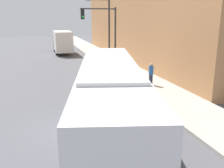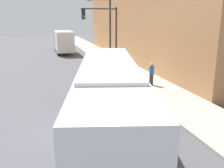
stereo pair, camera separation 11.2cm
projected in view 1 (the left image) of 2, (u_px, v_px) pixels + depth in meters
The scene contains 10 objects.
ground_plane at pixel (82, 129), 11.63m from camera, with size 120.00×120.00×0.00m, color #515156.
sidewalk at pixel (103, 57), 31.82m from camera, with size 3.38×70.00×0.17m.
building_facade at pixel (145, 19), 29.89m from camera, with size 6.00×33.71×9.59m.
city_bus at pixel (110, 92), 10.94m from camera, with size 5.27×12.44×3.16m.
delivery_truck at pixel (62, 41), 35.02m from camera, with size 2.23×6.96×3.12m.
fire_hydrant at pixel (146, 86), 16.71m from camera, with size 0.23×0.31×0.77m.
traffic_light_pole at pixel (104, 28), 22.52m from camera, with size 3.28×0.35×5.71m.
parking_meter at pixel (127, 69), 20.14m from camera, with size 0.14×0.14×1.21m.
street_lamp at pixel (106, 26), 24.98m from camera, with size 2.46×0.28×6.59m.
pedestrian_near_corner at pixel (151, 74), 18.26m from camera, with size 0.34×0.34×1.63m.
Camera 1 is at (-1.66, -10.65, 5.05)m, focal length 40.00 mm.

